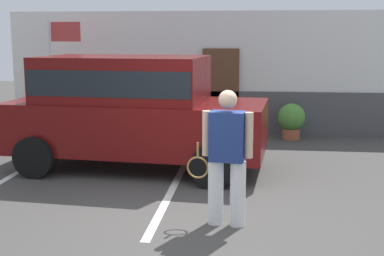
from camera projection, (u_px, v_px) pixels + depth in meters
name	position (u px, v px, depth m)	size (l,w,h in m)	color
ground_plane	(182.00, 223.00, 6.80)	(40.00, 40.00, 0.00)	#423F3D
parking_stripe_0	(0.00, 183.00, 8.64)	(0.12, 4.40, 0.01)	silver
parking_stripe_1	(173.00, 189.00, 8.31)	(0.12, 4.40, 0.01)	silver
house_frontage	(217.00, 76.00, 13.01)	(10.53, 0.40, 3.01)	white
parked_suv	(132.00, 107.00, 9.41)	(4.75, 2.48, 2.05)	#590C0C
tennis_player_man	(227.00, 156.00, 6.60)	(0.89, 0.33, 1.75)	white
potted_plant_by_porch	(291.00, 119.00, 12.20)	(0.64, 0.64, 0.85)	#9E5638
flag_pole	(58.00, 56.00, 12.20)	(0.80, 0.13, 2.77)	silver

